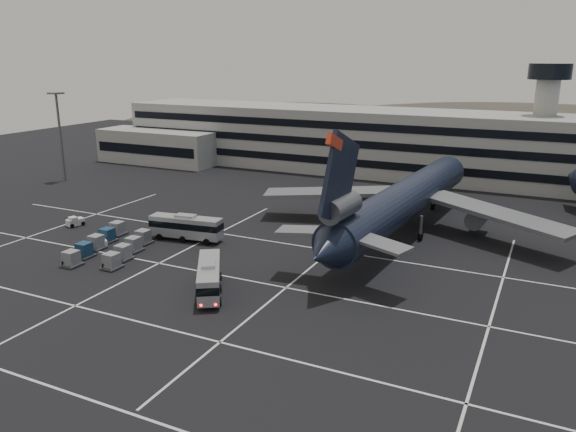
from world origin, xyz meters
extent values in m
plane|color=black|center=(0.00, 0.00, 0.00)|extent=(260.00, 260.00, 0.00)
cube|color=silver|center=(0.00, -22.00, 0.01)|extent=(90.00, 0.25, 0.01)
cube|color=silver|center=(0.00, -10.00, 0.01)|extent=(90.00, 0.25, 0.01)
cube|color=silver|center=(0.00, 4.00, 0.01)|extent=(90.00, 0.25, 0.01)
cube|color=silver|center=(0.00, 18.00, 0.01)|extent=(90.00, 0.25, 0.01)
cube|color=silver|center=(-30.00, 6.00, 0.01)|extent=(0.25, 55.00, 0.01)
cube|color=silver|center=(-6.00, 6.00, 0.01)|extent=(0.25, 55.00, 0.01)
cube|color=silver|center=(12.00, 6.00, 0.01)|extent=(0.25, 55.00, 0.01)
cube|color=silver|center=(34.00, 6.00, 0.01)|extent=(0.25, 55.00, 0.01)
cube|color=gray|center=(0.00, 72.00, 7.00)|extent=(120.00, 18.00, 14.00)
cube|color=black|center=(0.00, 62.95, 3.50)|extent=(118.00, 0.20, 1.60)
cube|color=black|center=(0.00, 62.95, 7.50)|extent=(118.00, 0.20, 1.60)
cube|color=black|center=(0.00, 62.95, 11.20)|extent=(118.00, 0.20, 1.60)
cube|color=gray|center=(-50.00, 60.00, 4.00)|extent=(30.00, 10.00, 8.00)
cylinder|color=gray|center=(35.00, 74.00, 11.00)|extent=(4.40, 4.40, 22.00)
cylinder|color=black|center=(35.00, 74.00, 22.50)|extent=(8.00, 8.00, 3.00)
ellipsoid|color=#38332B|center=(-60.00, 170.00, -10.50)|extent=(196.00, 140.00, 32.00)
ellipsoid|color=#38332B|center=(30.00, 170.00, -13.50)|extent=(252.00, 180.00, 44.00)
cylinder|color=slate|center=(-55.00, 35.00, 9.00)|extent=(0.50, 0.50, 18.00)
cube|color=slate|center=(-55.00, 35.00, 18.10)|extent=(2.40, 2.40, 0.35)
cylinder|color=black|center=(18.85, 29.69, 5.20)|extent=(9.23, 48.29, 5.60)
cone|color=black|center=(20.84, 55.82, 5.20)|extent=(5.93, 4.91, 5.60)
cone|color=black|center=(16.83, 3.27, 5.20)|extent=(5.41, 5.37, 5.04)
cube|color=black|center=(17.10, 6.76, 12.60)|extent=(1.22, 9.48, 10.97)
cube|color=red|center=(16.98, 5.26, 16.80)|extent=(0.79, 3.26, 2.24)
cylinder|color=#595B60|center=(17.14, 7.26, 9.30)|extent=(3.15, 6.19, 2.70)
cube|color=slate|center=(12.99, 8.08, 5.80)|extent=(7.87, 4.17, 0.87)
cube|color=slate|center=(21.36, 7.44, 5.80)|extent=(8.10, 5.18, 0.87)
cube|color=slate|center=(6.53, 32.64, 4.40)|extent=(22.63, 11.91, 1.75)
cylinder|color=#595B60|center=(9.75, 35.40, 2.70)|extent=(3.11, 5.69, 2.70)
cube|color=slate|center=(31.46, 30.74, 4.40)|extent=(22.16, 14.70, 1.75)
cylinder|color=#595B60|center=(28.70, 33.96, 2.70)|extent=(3.11, 5.69, 2.70)
cylinder|color=slate|center=(20.01, 45.01, 2.20)|extent=(0.44, 0.44, 3.00)
cylinder|color=black|center=(20.01, 45.01, 0.55)|extent=(0.58, 1.13, 1.10)
cylinder|color=slate|center=(15.50, 27.94, 2.20)|extent=(0.44, 0.44, 3.00)
cylinder|color=black|center=(15.50, 27.94, 0.55)|extent=(0.58, 1.13, 1.10)
cylinder|color=slate|center=(21.88, 27.46, 2.20)|extent=(0.44, 0.44, 3.00)
cylinder|color=black|center=(21.88, 27.46, 0.55)|extent=(0.58, 1.13, 1.10)
cone|color=black|center=(41.61, 58.01, 5.20)|extent=(7.18, 6.95, 5.60)
cube|color=#9C9FA4|center=(4.87, -0.86, 1.91)|extent=(7.41, 9.93, 2.80)
cube|color=black|center=(4.87, -0.86, 2.25)|extent=(7.49, 10.02, 0.89)
cube|color=#9C9FA4|center=(4.87, -0.86, 3.48)|extent=(2.75, 3.16, 0.33)
cylinder|color=black|center=(5.78, -4.52, 0.45)|extent=(0.73, 0.92, 0.90)
cylinder|color=black|center=(7.76, -3.28, 0.45)|extent=(0.73, 0.92, 0.90)
cylinder|color=black|center=(3.88, -1.47, 0.45)|extent=(0.73, 0.92, 0.90)
cylinder|color=black|center=(5.86, -0.24, 0.45)|extent=(0.73, 0.92, 0.90)
cylinder|color=black|center=(1.98, 1.57, 0.45)|extent=(0.73, 0.92, 0.90)
cylinder|color=black|center=(3.96, 2.81, 0.45)|extent=(0.73, 0.92, 0.90)
cube|color=#FF0C05|center=(6.96, -5.62, 0.84)|extent=(0.24, 0.19, 0.21)
cube|color=#FF0C05|center=(8.23, -4.83, 0.84)|extent=(0.24, 0.19, 0.21)
cube|color=#9C9FA4|center=(-8.38, 13.31, 1.98)|extent=(10.84, 3.81, 2.89)
cube|color=black|center=(-8.38, 13.31, 2.32)|extent=(10.90, 3.87, 0.92)
cube|color=#9C9FA4|center=(-8.38, 13.31, 3.60)|extent=(3.07, 1.92, 0.34)
cylinder|color=black|center=(-4.53, 12.61, 0.46)|extent=(0.96, 0.43, 0.93)
cylinder|color=black|center=(-4.86, 15.00, 0.46)|extent=(0.96, 0.43, 0.93)
cylinder|color=black|center=(-8.22, 12.11, 0.46)|extent=(0.96, 0.43, 0.93)
cylinder|color=black|center=(-8.54, 14.50, 0.46)|extent=(0.96, 0.43, 0.93)
cylinder|color=black|center=(-11.90, 11.62, 0.46)|extent=(0.96, 0.43, 0.93)
cylinder|color=black|center=(-12.22, 14.01, 0.46)|extent=(0.96, 0.43, 0.93)
cube|color=silver|center=(-28.03, 11.56, 0.63)|extent=(2.04, 2.79, 1.02)
cube|color=silver|center=(-28.20, 11.01, 1.31)|extent=(1.50, 1.35, 0.57)
cylinder|color=black|center=(-28.90, 10.87, 0.32)|extent=(0.43, 0.68, 0.64)
cylinder|color=black|center=(-27.70, 10.50, 0.32)|extent=(0.43, 0.68, 0.64)
cylinder|color=black|center=(-28.36, 12.61, 0.32)|extent=(0.43, 0.68, 0.64)
cylinder|color=black|center=(-27.17, 12.24, 0.32)|extent=(0.43, 0.68, 0.64)
cube|color=silver|center=(-17.30, 5.82, 0.56)|extent=(2.55, 2.28, 0.92)
cube|color=silver|center=(-16.87, 5.53, 1.17)|extent=(1.39, 1.45, 0.51)
cylinder|color=black|center=(-16.94, 4.90, 0.29)|extent=(0.60, 0.51, 0.57)
cylinder|color=black|center=(-16.30, 5.83, 0.29)|extent=(0.60, 0.51, 0.57)
cylinder|color=black|center=(-18.29, 5.81, 0.29)|extent=(0.60, 0.51, 0.57)
cylinder|color=black|center=(-17.66, 6.74, 0.29)|extent=(0.60, 0.51, 0.57)
cube|color=#2D2D30|center=(-15.25, -1.49, 0.17)|extent=(2.63, 2.85, 0.19)
cylinder|color=black|center=(-15.25, -1.49, 0.11)|extent=(0.11, 0.21, 0.21)
cube|color=#95989D|center=(-15.25, -1.49, 1.13)|extent=(2.07, 2.07, 1.72)
cube|color=#2D2D30|center=(-10.11, 0.04, 0.17)|extent=(2.63, 2.85, 0.19)
cylinder|color=black|center=(-10.11, 0.04, 0.11)|extent=(0.11, 0.21, 0.21)
cube|color=#95989D|center=(-10.11, 0.04, 1.13)|extent=(2.07, 2.07, 1.72)
cube|color=#2D2D30|center=(-16.17, 1.60, 0.17)|extent=(2.63, 2.85, 0.19)
cylinder|color=black|center=(-16.17, 1.60, 0.11)|extent=(0.11, 0.21, 0.21)
cube|color=navy|center=(-16.17, 1.60, 1.13)|extent=(2.07, 2.07, 1.72)
cube|color=#2D2D30|center=(-11.02, 3.13, 0.17)|extent=(2.63, 2.85, 0.19)
cylinder|color=black|center=(-11.02, 3.13, 0.11)|extent=(0.11, 0.21, 0.21)
cube|color=#95989D|center=(-11.02, 3.13, 1.13)|extent=(2.07, 2.07, 1.72)
cube|color=#2D2D30|center=(-17.09, 4.69, 0.17)|extent=(2.63, 2.85, 0.19)
cylinder|color=black|center=(-17.09, 4.69, 0.11)|extent=(0.11, 0.21, 0.21)
cube|color=#95989D|center=(-17.09, 4.69, 1.13)|extent=(2.07, 2.07, 1.72)
cube|color=#2D2D30|center=(-11.94, 6.21, 0.17)|extent=(2.63, 2.85, 0.19)
cylinder|color=black|center=(-11.94, 6.21, 0.11)|extent=(0.11, 0.21, 0.21)
cube|color=#95989D|center=(-11.94, 6.21, 1.13)|extent=(2.07, 2.07, 1.72)
cube|color=#2D2D30|center=(-18.00, 7.77, 0.17)|extent=(2.63, 2.85, 0.19)
cylinder|color=black|center=(-18.00, 7.77, 0.11)|extent=(0.11, 0.21, 0.21)
cube|color=navy|center=(-18.00, 7.77, 1.13)|extent=(2.07, 2.07, 1.72)
cube|color=#2D2D30|center=(-12.86, 9.30, 0.17)|extent=(2.63, 2.85, 0.19)
cylinder|color=black|center=(-12.86, 9.30, 0.11)|extent=(0.11, 0.21, 0.21)
cube|color=#95989D|center=(-12.86, 9.30, 1.13)|extent=(2.07, 2.07, 1.72)
cube|color=#2D2D30|center=(-18.92, 10.86, 0.17)|extent=(2.63, 2.85, 0.19)
cylinder|color=black|center=(-18.92, 10.86, 0.11)|extent=(0.11, 0.21, 0.21)
cube|color=#95989D|center=(-18.92, 10.86, 1.13)|extent=(2.07, 2.07, 1.72)
camera|label=1|loc=(37.83, -49.18, 25.45)|focal=35.00mm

